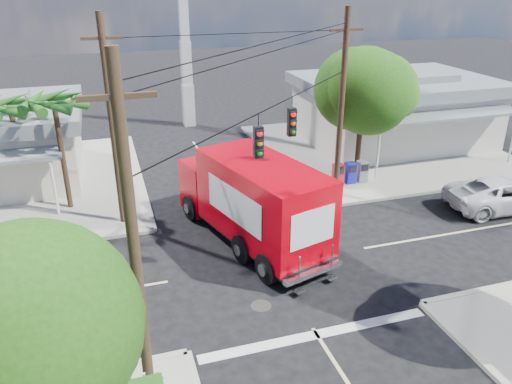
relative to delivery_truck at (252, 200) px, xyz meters
name	(u,v)px	position (x,y,z in m)	size (l,w,h in m)	color
ground	(272,264)	(0.17, -1.99, -1.87)	(120.00, 120.00, 0.00)	black
sidewalk_ne	(377,149)	(11.05, 8.89, -1.80)	(14.12, 14.12, 0.14)	#A09B90
sidewalk_nw	(4,189)	(-10.71, 8.89, -1.80)	(14.12, 14.12, 0.14)	#A09B90
road_markings	(285,285)	(0.17, -3.47, -1.86)	(32.00, 32.00, 0.01)	beige
building_ne	(394,108)	(12.67, 9.97, 0.45)	(11.80, 10.20, 4.50)	silver
radio_tower	(185,46)	(0.67, 18.01, 3.77)	(0.80, 0.80, 17.00)	silver
tree_sw_front	(45,333)	(-6.82, -9.54, 2.46)	(3.88, 3.78, 6.03)	#422D1C
tree_ne_front	(364,92)	(7.38, 4.76, 2.90)	(4.21, 4.14, 6.66)	#422D1C
tree_ne_back	(385,91)	(9.98, 6.96, 2.32)	(3.77, 3.66, 5.82)	#422D1C
palm_nw_front	(54,105)	(-7.33, 5.51, 3.18)	(3.01, 3.08, 5.59)	#422D1C
palm_nw_back	(10,108)	(-9.33, 7.01, 2.80)	(3.01, 3.08, 5.19)	#422D1C
utility_poles	(218,140)	(-1.41, -0.39, 2.81)	(12.00, 10.68, 9.00)	#473321
vending_boxes	(350,173)	(6.67, 4.21, -1.18)	(1.90, 0.50, 1.10)	#B4221E
delivery_truck	(252,200)	(0.00, 0.00, 0.00)	(4.71, 8.84, 3.68)	black
parked_car	(504,194)	(12.26, -0.55, -1.11)	(2.51, 5.43, 1.51)	silver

